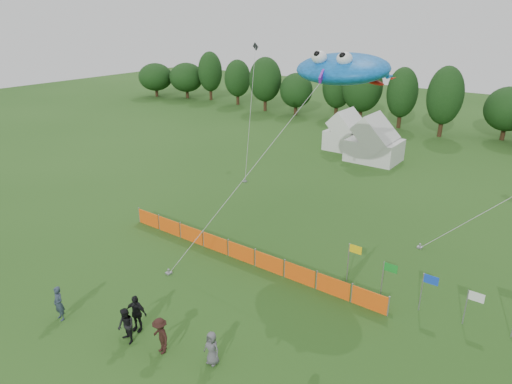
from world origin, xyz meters
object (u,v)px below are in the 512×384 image
Objects in this scene: tent_left at (346,133)px; spectator_d at (136,313)px; tent_right at (375,143)px; spectator_b at (126,326)px; spectator_c at (160,336)px; barrier_fence at (241,253)px; stingray_kite at (346,68)px; spectator_a at (59,303)px; spectator_e at (212,348)px.

spectator_d is (5.66, -33.10, -0.78)m from tent_left.
tent_right is 31.83m from spectator_b.
spectator_c is (7.67, -33.49, -0.84)m from tent_left.
stingray_kite is at bearing 67.43° from barrier_fence.
spectator_c is at bearing 27.11° from spectator_b.
spectator_a is 19.75m from stingray_kite.
spectator_e is at bearing -10.24° from spectator_d.
tent_right is 2.88× the size of spectator_c.
spectator_c is (2.07, -8.18, 0.35)m from barrier_fence.
spectator_d reaches higher than spectator_a.
tent_left reaches higher than spectator_c.
spectator_b is (1.90, -31.76, -0.90)m from tent_right.
spectator_b is at bearing -85.17° from spectator_d.
spectator_c is (3.59, -31.32, -0.90)m from tent_right.
barrier_fence is at bearing -86.24° from tent_right.
spectator_d is 17.54m from stingray_kite.
spectator_b is (3.87, 0.81, -0.02)m from spectator_a.
spectator_c is at bearing -75.77° from barrier_fence.
spectator_c reaches higher than spectator_e.
spectator_d reaches higher than spectator_b.
spectator_b reaches higher than barrier_fence.
barrier_fence is 8.52m from spectator_e.
barrier_fence is 10.48× the size of spectator_c.
tent_right is at bearing 93.76° from barrier_fence.
spectator_d is (0.06, -7.79, 0.41)m from barrier_fence.
spectator_e is at bearing -73.22° from tent_left.
barrier_fence is 10.51× the size of spectator_b.
spectator_a is at bearing -111.27° from stingray_kite.
stingray_kite is (2.73, 6.57, 10.11)m from barrier_fence.
tent_left reaches higher than barrier_fence.
barrier_fence is 0.99× the size of stingray_kite.
tent_right is 32.64m from spectator_a.
spectator_e is at bearing 30.33° from spectator_b.
spectator_b is 1.00× the size of spectator_c.
spectator_a is at bearing -165.73° from spectator_e.
tent_right is 31.53m from spectator_c.
tent_right is 30.98m from spectator_d.
spectator_a is 1.02× the size of spectator_b.
spectator_d is at bearing -100.53° from stingray_kite.
spectator_c is at bearing -26.82° from spectator_d.
spectator_e is (5.78, -30.51, -0.99)m from tent_right.
spectator_a is (-3.50, -9.44, 0.37)m from barrier_fence.
spectator_a is at bearing -150.93° from spectator_c.
stingray_kite is (6.23, 16.01, 9.74)m from spectator_a.
barrier_fence is at bearing 119.40° from spectator_e.
stingray_kite reaches higher than tent_left.
barrier_fence is at bearing 120.62° from spectator_c.
spectator_d is (1.58, -30.93, -0.84)m from tent_right.
spectator_d is at bearing -89.55° from barrier_fence.
stingray_kite reaches higher than spectator_a.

